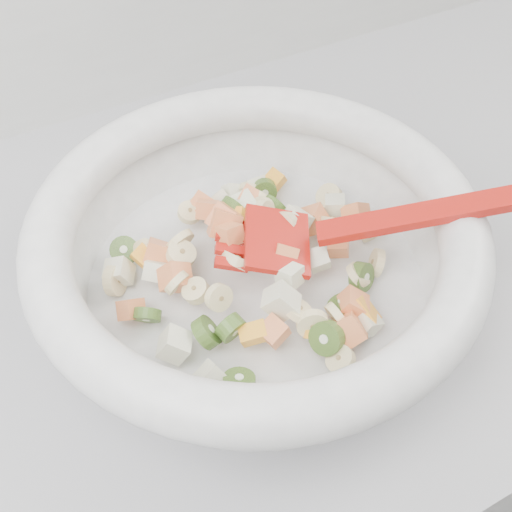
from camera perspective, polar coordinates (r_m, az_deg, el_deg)
name	(u,v)px	position (r m, az deg, el deg)	size (l,w,h in m)	color
mixing_bowl	(257,248)	(0.54, 0.04, 0.74)	(0.42, 0.38, 0.13)	white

